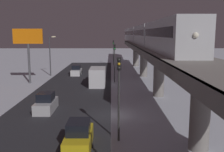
{
  "coord_description": "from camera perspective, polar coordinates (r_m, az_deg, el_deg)",
  "views": [
    {
      "loc": [
        -0.25,
        25.52,
        8.14
      ],
      "look_at": [
        -0.37,
        -15.89,
        1.4
      ],
      "focal_mm": 42.0,
      "sensor_mm": 36.0,
      "label": 1
    }
  ],
  "objects": [
    {
      "name": "commercial_billboard",
      "position": [
        44.78,
        -17.81,
        7.13
      ],
      "size": [
        4.8,
        0.36,
        8.9
      ],
      "color": "#4C4C51",
      "rests_on": "ground_plane"
    },
    {
      "name": "street_lamp_far",
      "position": [
        51.94,
        -13.14,
        5.33
      ],
      "size": [
        1.35,
        0.44,
        7.65
      ],
      "color": "#38383D",
      "rests_on": "ground_plane"
    },
    {
      "name": "traffic_light_near",
      "position": [
        19.46,
        1.5,
        -2.46
      ],
      "size": [
        0.32,
        0.44,
        6.4
      ],
      "color": "#2D2D2D",
      "rests_on": "ground_plane"
    },
    {
      "name": "elevated_railway",
      "position": [
        26.39,
        13.2,
        2.89
      ],
      "size": [
        5.0,
        95.82,
        6.15
      ],
      "color": "gray",
      "rests_on": "ground_plane"
    },
    {
      "name": "box_truck",
      "position": [
        42.19,
        -3.07,
        -0.03
      ],
      "size": [
        2.4,
        7.4,
        2.8
      ],
      "color": "silver",
      "rests_on": "ground_plane"
    },
    {
      "name": "sedan_silver_2",
      "position": [
        28.78,
        -14.18,
        -5.83
      ],
      "size": [
        1.8,
        4.14,
        1.97
      ],
      "color": "#B2B2B7",
      "rests_on": "ground_plane"
    },
    {
      "name": "traffic_light_mid",
      "position": [
        43.69,
        0.57,
        4.07
      ],
      "size": [
        0.32,
        0.44,
        6.4
      ],
      "color": "#2D2D2D",
      "rests_on": "ground_plane"
    },
    {
      "name": "sedan_yellow",
      "position": [
        19.46,
        -7.23,
        -13.01
      ],
      "size": [
        1.8,
        4.28,
        1.97
      ],
      "rotation": [
        0.0,
        0.0,
        3.14
      ],
      "color": "gold",
      "rests_on": "ground_plane"
    },
    {
      "name": "subway_train",
      "position": [
        56.64,
        6.17,
        8.98
      ],
      "size": [
        2.94,
        74.07,
        3.4
      ],
      "color": "#B7BABF",
      "rests_on": "elevated_railway"
    },
    {
      "name": "ground_plane",
      "position": [
        26.79,
        -0.71,
        -8.45
      ],
      "size": [
        240.0,
        240.0,
        0.0
      ],
      "primitive_type": "plane",
      "color": "silver"
    },
    {
      "name": "avenue_asphalt",
      "position": [
        27.35,
        -11.96,
        -8.27
      ],
      "size": [
        11.0,
        95.82,
        0.01
      ],
      "primitive_type": "cube",
      "color": "#28282D",
      "rests_on": "ground_plane"
    },
    {
      "name": "traffic_light_far",
      "position": [
        68.09,
        0.31,
        5.93
      ],
      "size": [
        0.32,
        0.44,
        6.4
      ],
      "color": "#2D2D2D",
      "rests_on": "ground_plane"
    },
    {
      "name": "sedan_white",
      "position": [
        52.45,
        -7.77,
        1.1
      ],
      "size": [
        1.91,
        4.09,
        1.97
      ],
      "color": "silver",
      "rests_on": "ground_plane"
    }
  ]
}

